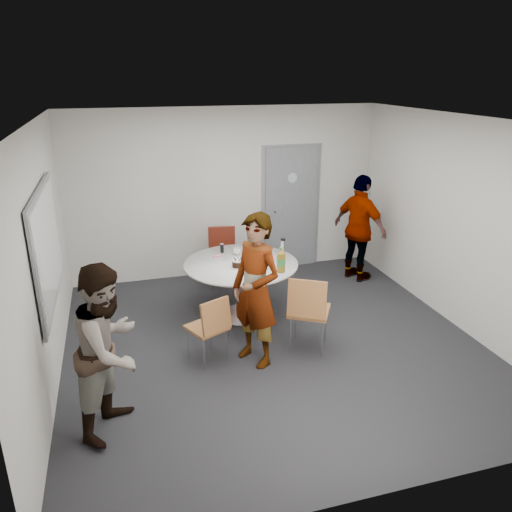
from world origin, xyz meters
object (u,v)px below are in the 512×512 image
object	(u,v)px
chair_near_right	(308,307)
person_left	(109,349)
door	(291,208)
chair_near_left	(211,324)
person_main	(256,291)
chair_far	(222,250)
table	(243,270)
person_right	(360,229)
whiteboard	(47,247)

from	to	relation	value
chair_near_right	person_left	distance (m)	2.36
door	chair_near_right	world-z (taller)	door
chair_near_left	person_main	distance (m)	0.65
chair_far	chair_near_right	bearing A→B (deg)	111.54
chair_near_right	door	bearing A→B (deg)	104.62
table	person_right	distance (m)	2.27
table	person_right	size ratio (longest dim) A/B	0.89
whiteboard	person_main	size ratio (longest dim) A/B	1.07
chair_near_left	chair_far	size ratio (longest dim) A/B	0.90
chair_near_right	chair_near_left	bearing A→B (deg)	-153.99
table	chair_near_left	xyz separation A→B (m)	(-0.65, -1.02, -0.18)
table	chair_far	distance (m)	1.20
person_left	door	bearing A→B (deg)	-10.60
chair_near_left	chair_far	world-z (taller)	chair_far
chair_near_left	person_left	distance (m)	1.40
whiteboard	chair_far	distance (m)	3.03
person_left	person_right	distance (m)	4.67
chair_near_right	person_left	bearing A→B (deg)	-131.59
whiteboard	person_right	world-z (taller)	whiteboard
person_main	chair_near_left	bearing A→B (deg)	-130.51
chair_near_left	person_main	world-z (taller)	person_main
chair_near_left	person_left	size ratio (longest dim) A/B	0.50
whiteboard	table	xyz separation A→B (m)	(2.29, 0.61, -0.76)
table	person_left	bearing A→B (deg)	-133.29
chair_near_left	person_left	world-z (taller)	person_left
chair_near_right	person_right	size ratio (longest dim) A/B	0.57
table	chair_far	world-z (taller)	table
chair_near_left	chair_near_right	xyz separation A→B (m)	(1.15, -0.08, 0.10)
person_main	chair_far	bearing A→B (deg)	146.96
chair_near_left	person_main	bearing A→B (deg)	-35.24
person_right	door	bearing A→B (deg)	20.94
whiteboard	chair_far	size ratio (longest dim) A/B	2.05
chair_near_right	person_right	world-z (taller)	person_right
whiteboard	chair_near_right	bearing A→B (deg)	-10.00
door	person_right	bearing A→B (deg)	-45.80
chair_far	person_main	bearing A→B (deg)	95.83
whiteboard	person_left	bearing A→B (deg)	-65.52
whiteboard	door	bearing A→B (deg)	32.66
chair_near_left	chair_near_right	world-z (taller)	chair_near_right
whiteboard	table	world-z (taller)	whiteboard
table	chair_near_left	distance (m)	1.22
table	chair_far	bearing A→B (deg)	91.19
chair_near_left	door	bearing A→B (deg)	29.73
whiteboard	person_left	distance (m)	1.49
table	chair_near_right	world-z (taller)	table
chair_far	person_right	distance (m)	2.20
chair_far	whiteboard	bearing A→B (deg)	47.29
whiteboard	person_right	bearing A→B (deg)	17.70
chair_near_left	chair_far	xyz separation A→B (m)	(0.62, 2.22, 0.06)
chair_far	person_left	size ratio (longest dim) A/B	0.56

